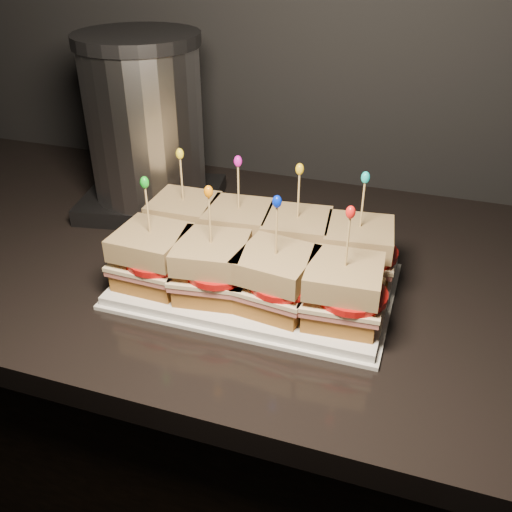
% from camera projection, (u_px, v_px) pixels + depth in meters
% --- Properties ---
extents(cabinet, '(2.18, 0.65, 0.86)m').
position_uv_depth(cabinet, '(324.00, 471.00, 1.13)').
color(cabinet, black).
rests_on(cabinet, ground).
extents(granite_slab, '(2.22, 0.69, 0.04)m').
position_uv_depth(granite_slab, '(341.00, 282.00, 0.89)').
color(granite_slab, black).
rests_on(granite_slab, cabinet).
extents(platter, '(0.39, 0.24, 0.02)m').
position_uv_depth(platter, '(256.00, 282.00, 0.84)').
color(platter, white).
rests_on(platter, granite_slab).
extents(platter_rim, '(0.40, 0.25, 0.01)m').
position_uv_depth(platter_rim, '(256.00, 286.00, 0.85)').
color(platter_rim, white).
rests_on(platter_rim, granite_slab).
extents(sandwich_0_bread_bot, '(0.09, 0.09, 0.03)m').
position_uv_depth(sandwich_0_bread_bot, '(186.00, 238.00, 0.91)').
color(sandwich_0_bread_bot, brown).
rests_on(sandwich_0_bread_bot, platter).
extents(sandwich_0_ham, '(0.10, 0.10, 0.01)m').
position_uv_depth(sandwich_0_ham, '(185.00, 229.00, 0.91)').
color(sandwich_0_ham, '#C65A55').
rests_on(sandwich_0_ham, sandwich_0_bread_bot).
extents(sandwich_0_cheese, '(0.11, 0.10, 0.01)m').
position_uv_depth(sandwich_0_cheese, '(185.00, 225.00, 0.90)').
color(sandwich_0_cheese, beige).
rests_on(sandwich_0_cheese, sandwich_0_ham).
extents(sandwich_0_tomato, '(0.09, 0.09, 0.01)m').
position_uv_depth(sandwich_0_tomato, '(190.00, 224.00, 0.89)').
color(sandwich_0_tomato, red).
rests_on(sandwich_0_tomato, sandwich_0_cheese).
extents(sandwich_0_bread_top, '(0.10, 0.10, 0.03)m').
position_uv_depth(sandwich_0_bread_top, '(184.00, 209.00, 0.89)').
color(sandwich_0_bread_top, '#542D0B').
rests_on(sandwich_0_bread_top, sandwich_0_tomato).
extents(sandwich_0_pick, '(0.00, 0.00, 0.09)m').
position_uv_depth(sandwich_0_pick, '(182.00, 182.00, 0.86)').
color(sandwich_0_pick, tan).
rests_on(sandwich_0_pick, sandwich_0_bread_top).
extents(sandwich_0_frill, '(0.01, 0.01, 0.02)m').
position_uv_depth(sandwich_0_frill, '(180.00, 154.00, 0.84)').
color(sandwich_0_frill, yellow).
rests_on(sandwich_0_frill, sandwich_0_pick).
extents(sandwich_1_bread_bot, '(0.10, 0.10, 0.03)m').
position_uv_depth(sandwich_1_bread_bot, '(239.00, 247.00, 0.89)').
color(sandwich_1_bread_bot, brown).
rests_on(sandwich_1_bread_bot, platter).
extents(sandwich_1_ham, '(0.11, 0.11, 0.01)m').
position_uv_depth(sandwich_1_ham, '(239.00, 238.00, 0.88)').
color(sandwich_1_ham, '#C65A55').
rests_on(sandwich_1_ham, sandwich_1_bread_bot).
extents(sandwich_1_cheese, '(0.11, 0.11, 0.01)m').
position_uv_depth(sandwich_1_cheese, '(239.00, 234.00, 0.88)').
color(sandwich_1_cheese, beige).
rests_on(sandwich_1_cheese, sandwich_1_ham).
extents(sandwich_1_tomato, '(0.09, 0.09, 0.01)m').
position_uv_depth(sandwich_1_tomato, '(245.00, 233.00, 0.87)').
color(sandwich_1_tomato, red).
rests_on(sandwich_1_tomato, sandwich_1_cheese).
extents(sandwich_1_bread_top, '(0.10, 0.10, 0.03)m').
position_uv_depth(sandwich_1_bread_top, '(239.00, 218.00, 0.86)').
color(sandwich_1_bread_top, '#542D0B').
rests_on(sandwich_1_bread_top, sandwich_1_tomato).
extents(sandwich_1_pick, '(0.00, 0.00, 0.09)m').
position_uv_depth(sandwich_1_pick, '(238.00, 190.00, 0.84)').
color(sandwich_1_pick, tan).
rests_on(sandwich_1_pick, sandwich_1_bread_top).
extents(sandwich_1_frill, '(0.01, 0.01, 0.02)m').
position_uv_depth(sandwich_1_frill, '(238.00, 161.00, 0.82)').
color(sandwich_1_frill, '#D711B8').
rests_on(sandwich_1_frill, sandwich_1_pick).
extents(sandwich_2_bread_bot, '(0.10, 0.10, 0.03)m').
position_uv_depth(sandwich_2_bread_bot, '(296.00, 257.00, 0.87)').
color(sandwich_2_bread_bot, brown).
rests_on(sandwich_2_bread_bot, platter).
extents(sandwich_2_ham, '(0.11, 0.11, 0.01)m').
position_uv_depth(sandwich_2_ham, '(296.00, 247.00, 0.86)').
color(sandwich_2_ham, '#C65A55').
rests_on(sandwich_2_ham, sandwich_2_bread_bot).
extents(sandwich_2_cheese, '(0.11, 0.11, 0.01)m').
position_uv_depth(sandwich_2_cheese, '(297.00, 243.00, 0.85)').
color(sandwich_2_cheese, beige).
rests_on(sandwich_2_cheese, sandwich_2_ham).
extents(sandwich_2_tomato, '(0.09, 0.09, 0.01)m').
position_uv_depth(sandwich_2_tomato, '(303.00, 242.00, 0.84)').
color(sandwich_2_tomato, red).
rests_on(sandwich_2_tomato, sandwich_2_cheese).
extents(sandwich_2_bread_top, '(0.10, 0.10, 0.03)m').
position_uv_depth(sandwich_2_bread_top, '(297.00, 227.00, 0.84)').
color(sandwich_2_bread_top, '#542D0B').
rests_on(sandwich_2_bread_top, sandwich_2_tomato).
extents(sandwich_2_pick, '(0.00, 0.00, 0.09)m').
position_uv_depth(sandwich_2_pick, '(298.00, 198.00, 0.81)').
color(sandwich_2_pick, tan).
rests_on(sandwich_2_pick, sandwich_2_bread_top).
extents(sandwich_2_frill, '(0.01, 0.01, 0.02)m').
position_uv_depth(sandwich_2_frill, '(300.00, 169.00, 0.79)').
color(sandwich_2_frill, yellow).
rests_on(sandwich_2_frill, sandwich_2_pick).
extents(sandwich_3_bread_bot, '(0.10, 0.10, 0.03)m').
position_uv_depth(sandwich_3_bread_bot, '(356.00, 267.00, 0.84)').
color(sandwich_3_bread_bot, brown).
rests_on(sandwich_3_bread_bot, platter).
extents(sandwich_3_ham, '(0.11, 0.11, 0.01)m').
position_uv_depth(sandwich_3_ham, '(357.00, 257.00, 0.83)').
color(sandwich_3_ham, '#C65A55').
rests_on(sandwich_3_ham, sandwich_3_bread_bot).
extents(sandwich_3_cheese, '(0.11, 0.11, 0.01)m').
position_uv_depth(sandwich_3_cheese, '(357.00, 253.00, 0.83)').
color(sandwich_3_cheese, beige).
rests_on(sandwich_3_cheese, sandwich_3_ham).
extents(sandwich_3_tomato, '(0.09, 0.09, 0.01)m').
position_uv_depth(sandwich_3_tomato, '(365.00, 252.00, 0.82)').
color(sandwich_3_tomato, red).
rests_on(sandwich_3_tomato, sandwich_3_cheese).
extents(sandwich_3_bread_top, '(0.10, 0.10, 0.03)m').
position_uv_depth(sandwich_3_bread_top, '(359.00, 236.00, 0.81)').
color(sandwich_3_bread_top, '#542D0B').
rests_on(sandwich_3_bread_top, sandwich_3_tomato).
extents(sandwich_3_pick, '(0.00, 0.00, 0.09)m').
position_uv_depth(sandwich_3_pick, '(362.00, 207.00, 0.79)').
color(sandwich_3_pick, tan).
rests_on(sandwich_3_pick, sandwich_3_bread_top).
extents(sandwich_3_frill, '(0.01, 0.01, 0.02)m').
position_uv_depth(sandwich_3_frill, '(365.00, 177.00, 0.77)').
color(sandwich_3_frill, '#10C5BF').
rests_on(sandwich_3_frill, sandwich_3_pick).
extents(sandwich_4_bread_bot, '(0.10, 0.10, 0.03)m').
position_uv_depth(sandwich_4_bread_bot, '(155.00, 273.00, 0.83)').
color(sandwich_4_bread_bot, brown).
rests_on(sandwich_4_bread_bot, platter).
extents(sandwich_4_ham, '(0.11, 0.10, 0.01)m').
position_uv_depth(sandwich_4_ham, '(153.00, 263.00, 0.82)').
color(sandwich_4_ham, '#C65A55').
rests_on(sandwich_4_ham, sandwich_4_bread_bot).
extents(sandwich_4_cheese, '(0.11, 0.10, 0.01)m').
position_uv_depth(sandwich_4_cheese, '(153.00, 259.00, 0.81)').
color(sandwich_4_cheese, beige).
rests_on(sandwich_4_cheese, sandwich_4_ham).
extents(sandwich_4_tomato, '(0.09, 0.09, 0.01)m').
position_uv_depth(sandwich_4_tomato, '(158.00, 258.00, 0.80)').
color(sandwich_4_tomato, red).
rests_on(sandwich_4_tomato, sandwich_4_cheese).
extents(sandwich_4_bread_top, '(0.10, 0.10, 0.03)m').
position_uv_depth(sandwich_4_bread_top, '(151.00, 242.00, 0.80)').
color(sandwich_4_bread_top, '#542D0B').
rests_on(sandwich_4_bread_top, sandwich_4_tomato).
extents(sandwich_4_pick, '(0.00, 0.00, 0.09)m').
position_uv_depth(sandwich_4_pick, '(148.00, 213.00, 0.78)').
color(sandwich_4_pick, tan).
rests_on(sandwich_4_pick, sandwich_4_bread_top).
extents(sandwich_4_frill, '(0.01, 0.01, 0.02)m').
position_uv_depth(sandwich_4_frill, '(144.00, 182.00, 0.75)').
color(sandwich_4_frill, '#12A61E').
rests_on(sandwich_4_frill, sandwich_4_pick).
extents(sandwich_5_bread_bot, '(0.10, 0.10, 0.03)m').
position_uv_depth(sandwich_5_bread_bot, '(213.00, 284.00, 0.80)').
color(sandwich_5_bread_bot, brown).
rests_on(sandwich_5_bread_bot, platter).
extents(sandwich_5_ham, '(0.11, 0.11, 0.01)m').
position_uv_depth(sandwich_5_ham, '(212.00, 274.00, 0.79)').
color(sandwich_5_ham, '#C65A55').
rests_on(sandwich_5_ham, sandwich_5_bread_bot).
extents(sandwich_5_cheese, '(0.12, 0.11, 0.01)m').
position_uv_depth(sandwich_5_cheese, '(212.00, 270.00, 0.79)').
color(sandwich_5_cheese, beige).
rests_on(sandwich_5_cheese, sandwich_5_ham).
extents(sandwich_5_tomato, '(0.09, 0.09, 0.01)m').
position_uv_depth(sandwich_5_tomato, '(218.00, 269.00, 0.78)').
color(sandwich_5_tomato, red).
rests_on(sandwich_5_tomato, sandwich_5_cheese).
extents(sandwich_5_bread_top, '(0.11, 0.11, 0.03)m').
position_uv_depth(sandwich_5_bread_top, '(211.00, 253.00, 0.77)').
color(sandwich_5_bread_top, '#542D0B').
rests_on(sandwich_5_bread_top, sandwich_5_tomato).
extents(sandwich_5_pick, '(0.00, 0.00, 0.09)m').
position_uv_depth(sandwich_5_pick, '(210.00, 223.00, 0.75)').
color(sandwich_5_pick, tan).
rests_on(sandwich_5_pick, sandwich_5_bread_top).
extents(sandwich_5_frill, '(0.01, 0.01, 0.02)m').
position_uv_depth(sandwich_5_frill, '(208.00, 192.00, 0.73)').
color(sandwich_5_frill, orange).
rests_on(sandwich_5_frill, sandwich_5_pick).
extents(sandwich_6_bread_bot, '(0.10, 0.10, 0.03)m').
position_uv_depth(sandwich_6_bread_bot, '(275.00, 296.00, 0.78)').
color(sandwich_6_bread_bot, brown).
rests_on(sandwich_6_bread_bot, platter).
extents(sandwich_6_ham, '(0.11, 0.11, 0.01)m').
position_uv_depth(sandwich_6_ham, '(275.00, 286.00, 0.77)').
color(sandwich_6_ham, '#C65A55').
rests_on(sandwich_6_ham, sandwich_6_bread_bot).
extents(sandwich_6_cheese, '(0.12, 0.11, 0.01)m').
position_uv_depth(sandwich_6_cheese, '(275.00, 282.00, 0.76)').
color(sandwich_6_cheese, beige).
rests_on(sandwich_6_cheese, sandwich_6_ham).
extents(sandwich_6_tomato, '(0.09, 0.09, 0.01)m').
position_uv_depth(sandwich_6_tomato, '(283.00, 281.00, 0.75)').
color(sandwich_6_tomato, red).
rests_on(sandwich_6_tomato, sandwich_6_cheese).
extents(sandwich_6_bread_top, '(0.11, 0.11, 0.03)m').
position_uv_depth(sandwich_6_bread_top, '(276.00, 264.00, 0.75)').
color(sandwich_6_bread_top, '#542D0B').
rests_on(sandwich_6_bread_top, sandwich_6_tomato).
extents(sandwich_6_pick, '(0.00, 0.00, 0.09)m').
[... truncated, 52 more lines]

